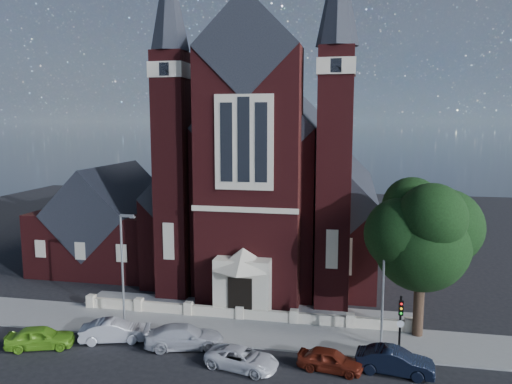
{
  "coord_description": "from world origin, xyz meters",
  "views": [
    {
      "loc": [
        7.97,
        -27.79,
        14.52
      ],
      "look_at": [
        0.1,
        12.0,
        8.78
      ],
      "focal_mm": 35.0,
      "sensor_mm": 36.0,
      "label": 1
    }
  ],
  "objects_px": {
    "car_white_suv": "(242,358)",
    "street_tree": "(424,238)",
    "car_lime_van": "(40,337)",
    "car_dark_red": "(330,360)",
    "car_silver_a": "(114,331)",
    "parish_hall": "(112,226)",
    "car_silver_b": "(184,336)",
    "street_lamp_left": "(123,263)",
    "car_navy": "(395,361)",
    "church": "(275,183)",
    "street_lamp_right": "(385,278)",
    "traffic_signal": "(400,319)"
  },
  "relations": [
    {
      "from": "street_lamp_right",
      "to": "car_silver_b",
      "type": "bearing_deg",
      "value": -168.07
    },
    {
      "from": "car_white_suv",
      "to": "car_dark_red",
      "type": "xyz_separation_m",
      "value": [
        5.14,
        0.76,
        0.04
      ]
    },
    {
      "from": "parish_hall",
      "to": "church",
      "type": "bearing_deg",
      "value": 17.16
    },
    {
      "from": "car_silver_a",
      "to": "car_lime_van",
      "type": "bearing_deg",
      "value": 96.03
    },
    {
      "from": "street_lamp_right",
      "to": "car_navy",
      "type": "height_order",
      "value": "street_lamp_right"
    },
    {
      "from": "car_lime_van",
      "to": "car_dark_red",
      "type": "distance_m",
      "value": 18.52
    },
    {
      "from": "car_white_suv",
      "to": "car_navy",
      "type": "relative_size",
      "value": 0.99
    },
    {
      "from": "parish_hall",
      "to": "street_tree",
      "type": "xyz_separation_m",
      "value": [
        28.6,
        -12.29,
        2.95
      ]
    },
    {
      "from": "car_dark_red",
      "to": "car_silver_a",
      "type": "bearing_deg",
      "value": 94.79
    },
    {
      "from": "church",
      "to": "street_tree",
      "type": "distance_m",
      "value": 21.38
    },
    {
      "from": "car_lime_van",
      "to": "car_silver_b",
      "type": "relative_size",
      "value": 0.83
    },
    {
      "from": "church",
      "to": "street_tree",
      "type": "xyz_separation_m",
      "value": [
        12.6,
        -17.23,
        -1.23
      ]
    },
    {
      "from": "car_lime_van",
      "to": "car_white_suv",
      "type": "distance_m",
      "value": 13.37
    },
    {
      "from": "traffic_signal",
      "to": "car_lime_van",
      "type": "height_order",
      "value": "traffic_signal"
    },
    {
      "from": "street_tree",
      "to": "car_lime_van",
      "type": "height_order",
      "value": "street_tree"
    },
    {
      "from": "traffic_signal",
      "to": "car_silver_a",
      "type": "xyz_separation_m",
      "value": [
        -18.43,
        -1.13,
        -1.86
      ]
    },
    {
      "from": "traffic_signal",
      "to": "car_silver_a",
      "type": "distance_m",
      "value": 18.56
    },
    {
      "from": "street_tree",
      "to": "car_navy",
      "type": "xyz_separation_m",
      "value": [
        -2.01,
        -5.21,
        -6.22
      ]
    },
    {
      "from": "church",
      "to": "car_silver_a",
      "type": "bearing_deg",
      "value": -108.94
    },
    {
      "from": "car_lime_van",
      "to": "parish_hall",
      "type": "bearing_deg",
      "value": -5.37
    },
    {
      "from": "car_navy",
      "to": "car_dark_red",
      "type": "bearing_deg",
      "value": 103.26
    },
    {
      "from": "street_tree",
      "to": "car_white_suv",
      "type": "height_order",
      "value": "street_tree"
    },
    {
      "from": "street_tree",
      "to": "car_dark_red",
      "type": "height_order",
      "value": "street_tree"
    },
    {
      "from": "church",
      "to": "street_lamp_left",
      "type": "relative_size",
      "value": 4.31
    },
    {
      "from": "traffic_signal",
      "to": "car_dark_red",
      "type": "xyz_separation_m",
      "value": [
        -4.1,
        -2.31,
        -1.93
      ]
    },
    {
      "from": "street_lamp_right",
      "to": "car_white_suv",
      "type": "xyz_separation_m",
      "value": [
        -8.33,
        -4.64,
        -3.99
      ]
    },
    {
      "from": "street_tree",
      "to": "car_silver_a",
      "type": "bearing_deg",
      "value": -167.58
    },
    {
      "from": "church",
      "to": "street_lamp_right",
      "type": "bearing_deg",
      "value": -61.96
    },
    {
      "from": "car_white_suv",
      "to": "street_tree",
      "type": "bearing_deg",
      "value": -46.44
    },
    {
      "from": "car_silver_a",
      "to": "car_silver_b",
      "type": "xyz_separation_m",
      "value": [
        4.9,
        0.04,
        0.02
      ]
    },
    {
      "from": "car_dark_red",
      "to": "car_navy",
      "type": "relative_size",
      "value": 0.86
    },
    {
      "from": "traffic_signal",
      "to": "car_silver_b",
      "type": "distance_m",
      "value": 13.69
    },
    {
      "from": "traffic_signal",
      "to": "car_silver_a",
      "type": "height_order",
      "value": "traffic_signal"
    },
    {
      "from": "street_lamp_right",
      "to": "car_white_suv",
      "type": "distance_m",
      "value": 10.34
    },
    {
      "from": "car_silver_a",
      "to": "car_silver_b",
      "type": "relative_size",
      "value": 0.86
    },
    {
      "from": "car_silver_a",
      "to": "car_navy",
      "type": "distance_m",
      "value": 18.03
    },
    {
      "from": "church",
      "to": "car_navy",
      "type": "bearing_deg",
      "value": -64.75
    },
    {
      "from": "church",
      "to": "car_white_suv",
      "type": "relative_size",
      "value": 7.92
    },
    {
      "from": "parish_hall",
      "to": "car_white_suv",
      "type": "bearing_deg",
      "value": -46.39
    },
    {
      "from": "street_lamp_right",
      "to": "street_tree",
      "type": "bearing_deg",
      "value": 34.26
    },
    {
      "from": "car_silver_a",
      "to": "car_dark_red",
      "type": "bearing_deg",
      "value": -112.55
    },
    {
      "from": "street_tree",
      "to": "car_dark_red",
      "type": "relative_size",
      "value": 2.78
    },
    {
      "from": "church",
      "to": "street_lamp_right",
      "type": "distance_m",
      "value": 21.76
    },
    {
      "from": "car_silver_b",
      "to": "car_navy",
      "type": "bearing_deg",
      "value": -109.58
    },
    {
      "from": "church",
      "to": "street_tree",
      "type": "relative_size",
      "value": 3.26
    },
    {
      "from": "street_lamp_left",
      "to": "street_tree",
      "type": "bearing_deg",
      "value": 4.76
    },
    {
      "from": "church",
      "to": "car_silver_b",
      "type": "bearing_deg",
      "value": -96.67
    },
    {
      "from": "car_white_suv",
      "to": "car_dark_red",
      "type": "bearing_deg",
      "value": -68.44
    },
    {
      "from": "parish_hall",
      "to": "traffic_signal",
      "type": "bearing_deg",
      "value": -29.98
    },
    {
      "from": "street_tree",
      "to": "car_silver_a",
      "type": "relative_size",
      "value": 2.45
    }
  ]
}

